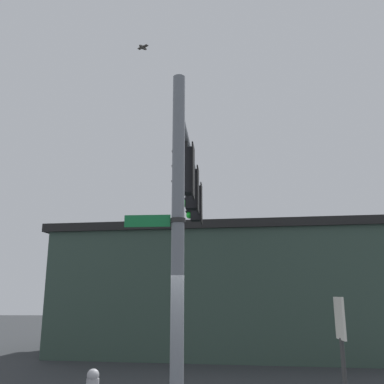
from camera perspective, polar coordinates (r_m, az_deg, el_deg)
name	(u,v)px	position (r m, az deg, el deg)	size (l,w,h in m)	color
signal_pole	(178,237)	(7.62, -1.94, -6.10)	(0.24, 0.24, 6.37)	slate
mast_arm	(190,155)	(10.81, -0.28, 5.00)	(0.15, 0.15, 5.40)	slate
traffic_light_nearest_pole	(185,171)	(9.47, -0.98, 2.87)	(0.54, 0.49, 1.31)	black
traffic_light_mid_inner	(191,190)	(11.12, -0.17, 0.32)	(0.54, 0.49, 1.31)	black
traffic_light_mid_outer	(195,203)	(12.79, 0.44, -1.56)	(0.54, 0.49, 1.31)	black
street_name_sign	(163,221)	(7.70, -3.96, -3.91)	(0.28, 1.13, 0.22)	#147238
bird_flying	(143,47)	(12.73, -6.68, 18.91)	(0.30, 0.35, 0.09)	#4C4742
storefront_building	(222,290)	(17.17, 4.15, -13.10)	(7.18, 13.09, 4.72)	#33473D
historical_marker	(341,338)	(8.56, 19.60, -18.14)	(0.60, 0.08, 2.13)	#333333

